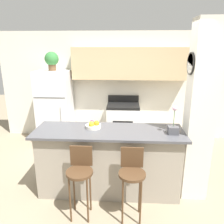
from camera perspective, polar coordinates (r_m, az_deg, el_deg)
ground_plane at (r=3.71m, az=-0.76°, el=-19.52°), size 14.00×14.00×0.00m
wall_back at (r=5.22m, az=2.46°, el=9.05°), size 5.60×0.38×2.55m
pillar_right at (r=3.29m, az=21.88°, el=-0.58°), size 0.38×0.32×2.55m
counter_bar at (r=3.43m, az=-0.79°, el=-12.61°), size 2.21×0.71×1.01m
refrigerator at (r=5.28m, az=-14.59°, el=1.26°), size 0.73×0.72×1.68m
stove_range at (r=5.21m, az=2.87°, el=-2.82°), size 0.74×0.60×1.07m
bar_stool_left at (r=2.94m, az=-8.32°, el=-15.38°), size 0.34×0.34×0.96m
bar_stool_right at (r=2.89m, az=5.22°, el=-15.89°), size 0.34×0.34×0.96m
potted_plant_on_fridge at (r=5.12m, az=-15.47°, el=12.99°), size 0.30×0.30×0.41m
orchid_vase at (r=3.19m, az=15.71°, el=-3.82°), size 0.14×0.14×0.41m
fruit_bowl at (r=3.30m, az=-4.88°, el=-3.49°), size 0.23×0.23×0.12m
trash_bin at (r=5.11m, az=-8.60°, el=-6.62°), size 0.28×0.28×0.38m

